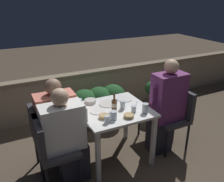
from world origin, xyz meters
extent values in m
plane|color=brown|center=(0.00, 0.00, 0.00)|extent=(16.00, 16.00, 0.00)
cube|color=gray|center=(0.00, 1.51, 0.37)|extent=(9.00, 0.14, 0.73)
cube|color=gray|center=(0.00, 1.51, 0.75)|extent=(9.00, 0.18, 0.04)
cube|color=white|center=(0.00, 0.00, 0.73)|extent=(0.86, 0.80, 0.03)
cube|color=silver|center=(-0.38, -0.35, 0.36)|extent=(0.05, 0.05, 0.72)
cube|color=silver|center=(0.38, -0.35, 0.36)|extent=(0.05, 0.05, 0.72)
cube|color=silver|center=(-0.38, 0.35, 0.36)|extent=(0.05, 0.05, 0.72)
cube|color=silver|center=(0.38, 0.35, 0.36)|extent=(0.05, 0.05, 0.72)
cube|color=brown|center=(0.20, 0.94, 0.14)|extent=(0.94, 0.36, 0.28)
ellipsoid|color=#235628|center=(-0.06, 0.94, 0.46)|extent=(0.42, 0.47, 0.40)
ellipsoid|color=#235628|center=(0.20, 0.94, 0.46)|extent=(0.42, 0.47, 0.40)
ellipsoid|color=#235628|center=(0.46, 0.94, 0.46)|extent=(0.42, 0.47, 0.40)
cube|color=#333338|center=(-0.77, -0.12, 0.45)|extent=(0.43, 0.43, 0.05)
cube|color=#333338|center=(-0.96, -0.12, 0.67)|extent=(0.06, 0.43, 0.39)
cylinder|color=black|center=(-0.58, -0.31, 0.21)|extent=(0.03, 0.03, 0.42)
cylinder|color=black|center=(-0.95, 0.06, 0.21)|extent=(0.03, 0.03, 0.42)
cylinder|color=black|center=(-0.58, 0.06, 0.21)|extent=(0.03, 0.03, 0.42)
cube|color=#282833|center=(-0.60, -0.12, 0.24)|extent=(0.33, 0.23, 0.47)
cube|color=white|center=(-0.70, -0.12, 0.74)|extent=(0.47, 0.26, 0.53)
cube|color=white|center=(-0.45, -0.12, 0.80)|extent=(0.07, 0.07, 0.24)
sphere|color=tan|center=(-0.70, -0.12, 1.10)|extent=(0.19, 0.19, 0.19)
cube|color=#333338|center=(-0.77, 0.16, 0.45)|extent=(0.43, 0.43, 0.05)
cube|color=#333338|center=(-0.96, 0.16, 0.67)|extent=(0.06, 0.43, 0.39)
cylinder|color=black|center=(-0.95, -0.02, 0.21)|extent=(0.03, 0.03, 0.42)
cylinder|color=black|center=(-0.58, -0.02, 0.21)|extent=(0.03, 0.03, 0.42)
cylinder|color=black|center=(-0.95, 0.35, 0.21)|extent=(0.03, 0.03, 0.42)
cylinder|color=black|center=(-0.58, 0.35, 0.21)|extent=(0.03, 0.03, 0.42)
cube|color=#282833|center=(-0.60, 0.16, 0.24)|extent=(0.32, 0.23, 0.47)
cube|color=#E07A66|center=(-0.70, 0.16, 0.74)|extent=(0.46, 0.26, 0.54)
cube|color=#E07A66|center=(-0.45, 0.16, 0.81)|extent=(0.07, 0.07, 0.24)
sphere|color=#99755B|center=(-0.70, 0.16, 1.11)|extent=(0.19, 0.19, 0.19)
cube|color=#333338|center=(0.83, -0.11, 0.45)|extent=(0.43, 0.43, 0.05)
cube|color=#333338|center=(1.02, -0.11, 0.67)|extent=(0.06, 0.43, 0.39)
cylinder|color=black|center=(0.64, -0.30, 0.21)|extent=(0.03, 0.03, 0.42)
cylinder|color=black|center=(1.01, -0.30, 0.21)|extent=(0.03, 0.03, 0.42)
cylinder|color=black|center=(0.64, 0.07, 0.21)|extent=(0.03, 0.03, 0.42)
cylinder|color=black|center=(1.01, 0.07, 0.21)|extent=(0.03, 0.03, 0.42)
cube|color=#282833|center=(0.66, -0.11, 0.24)|extent=(0.30, 0.23, 0.47)
cube|color=#6B2D66|center=(0.76, -0.11, 0.80)|extent=(0.44, 0.26, 0.66)
cube|color=#6B2D66|center=(0.51, -0.11, 0.88)|extent=(0.07, 0.07, 0.24)
sphere|color=tan|center=(0.76, -0.11, 1.23)|extent=(0.19, 0.19, 0.19)
cube|color=#333338|center=(0.80, 0.15, 0.45)|extent=(0.43, 0.43, 0.05)
cube|color=#333338|center=(0.99, 0.15, 0.67)|extent=(0.06, 0.43, 0.39)
cylinder|color=black|center=(0.61, -0.04, 0.21)|extent=(0.03, 0.03, 0.42)
cylinder|color=black|center=(0.98, -0.04, 0.21)|extent=(0.03, 0.03, 0.42)
cylinder|color=black|center=(0.61, 0.33, 0.21)|extent=(0.03, 0.03, 0.42)
cylinder|color=black|center=(0.98, 0.33, 0.21)|extent=(0.03, 0.03, 0.42)
cylinder|color=brown|center=(-0.02, -0.04, 0.82)|extent=(0.07, 0.07, 0.14)
cylinder|color=beige|center=(-0.02, -0.04, 0.82)|extent=(0.07, 0.07, 0.05)
cone|color=brown|center=(-0.02, -0.04, 0.90)|extent=(0.07, 0.07, 0.03)
cylinder|color=brown|center=(-0.02, -0.04, 0.94)|extent=(0.02, 0.02, 0.06)
cylinder|color=white|center=(-0.21, 0.03, 0.75)|extent=(0.20, 0.20, 0.01)
cylinder|color=white|center=(0.26, 0.20, 0.75)|extent=(0.22, 0.22, 0.01)
cylinder|color=silver|center=(-0.01, 0.16, 0.75)|extent=(0.23, 0.23, 0.01)
cylinder|color=beige|center=(-0.20, 0.30, 0.77)|extent=(0.16, 0.16, 0.04)
torus|color=beige|center=(-0.20, 0.30, 0.79)|extent=(0.16, 0.16, 0.01)
cylinder|color=tan|center=(-0.21, -0.16, 0.77)|extent=(0.12, 0.12, 0.04)
torus|color=tan|center=(-0.21, -0.16, 0.78)|extent=(0.12, 0.12, 0.01)
cylinder|color=tan|center=(0.05, -0.27, 0.77)|extent=(0.12, 0.12, 0.04)
torus|color=tan|center=(0.05, -0.27, 0.78)|extent=(0.12, 0.12, 0.01)
cylinder|color=silver|center=(-0.22, -0.27, 0.79)|extent=(0.06, 0.06, 0.08)
cylinder|color=silver|center=(-0.13, -0.24, 0.80)|extent=(0.08, 0.08, 0.10)
cylinder|color=silver|center=(-0.35, 0.31, 0.79)|extent=(0.08, 0.08, 0.08)
cylinder|color=silver|center=(0.18, -0.18, 0.79)|extent=(0.06, 0.06, 0.08)
cylinder|color=silver|center=(0.29, -0.26, 0.81)|extent=(0.07, 0.07, 0.12)
cylinder|color=silver|center=(0.10, -0.04, 0.80)|extent=(0.06, 0.06, 0.11)
cube|color=silver|center=(0.31, -0.02, 0.75)|extent=(0.12, 0.14, 0.01)
cylinder|color=#9E5638|center=(1.16, 0.76, 0.11)|extent=(0.21, 0.21, 0.23)
cylinder|color=#47331E|center=(1.16, 0.76, 0.33)|extent=(0.02, 0.02, 0.20)
ellipsoid|color=#235628|center=(1.16, 0.76, 0.54)|extent=(0.29, 0.29, 0.26)
camera|label=1|loc=(-1.20, -2.38, 2.09)|focal=38.00mm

